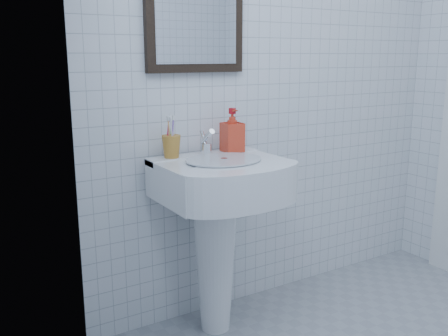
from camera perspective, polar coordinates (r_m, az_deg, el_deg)
wall_back at (r=2.69m, az=6.40°, el=11.21°), size 2.20×0.02×2.50m
wall_left at (r=1.07m, az=-0.71°, el=9.04°), size 0.02×2.40×2.50m
washbasin at (r=2.34m, az=-0.73°, el=-5.57°), size 0.56×0.41×0.87m
faucet at (r=2.34m, az=-2.05°, el=2.77°), size 0.05×0.11×0.13m
toothbrush_cup at (r=2.28m, az=-6.03°, el=2.46°), size 0.11×0.11×0.10m
soap_dispenser at (r=2.41m, az=0.95°, el=4.33°), size 0.10×0.10×0.21m
wall_mirror at (r=2.40m, az=-3.32°, el=18.26°), size 0.50×0.04×0.62m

